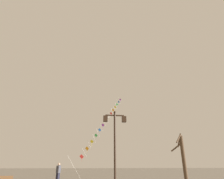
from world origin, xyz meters
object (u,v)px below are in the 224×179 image
kite_train (106,121)px  kite_flyer (58,173)px  twin_lantern_lamp_post (115,134)px  bare_tree (183,158)px

kite_train → kite_flyer: kite_train is taller
twin_lantern_lamp_post → kite_flyer: bearing=126.2°
kite_train → bare_tree: 18.23m
twin_lantern_lamp_post → kite_flyer: 7.52m
twin_lantern_lamp_post → kite_flyer: (-4.17, 5.70, -2.58)m
twin_lantern_lamp_post → bare_tree: (5.16, 1.11, -1.47)m
kite_flyer → bare_tree: 10.46m
twin_lantern_lamp_post → kite_train: size_ratio=0.26×
twin_lantern_lamp_post → kite_train: bearing=86.5°
kite_train → kite_flyer: bearing=-113.6°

